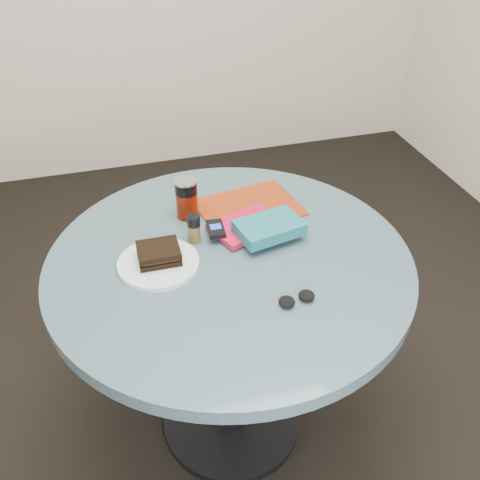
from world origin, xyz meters
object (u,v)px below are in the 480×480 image
object	(u,v)px
sandwich	(159,253)
soda_can	(187,199)
magazine	(249,207)
pepper_grinder	(194,228)
headphones	(297,299)
plate	(159,263)
table	(230,300)
red_book	(246,225)
mp3_player	(216,229)
novel	(269,228)

from	to	relation	value
sandwich	soda_can	bearing A→B (deg)	59.81
magazine	pepper_grinder	bearing A→B (deg)	-157.21
headphones	pepper_grinder	bearing A→B (deg)	120.74
sandwich	pepper_grinder	distance (m)	0.13
plate	table	bearing A→B (deg)	-4.39
sandwich	red_book	bearing A→B (deg)	17.93
headphones	red_book	bearing A→B (deg)	95.46
table	mp3_player	size ratio (longest dim) A/B	11.87
table	headphones	xyz separation A→B (m)	(0.11, -0.22, 0.17)
magazine	novel	size ratio (longest dim) A/B	1.65
pepper_grinder	headphones	bearing A→B (deg)	-59.26
sandwich	pepper_grinder	xyz separation A→B (m)	(0.11, 0.07, 0.01)
headphones	table	bearing A→B (deg)	116.91
table	plate	distance (m)	0.26
mp3_player	red_book	bearing A→B (deg)	7.15
sandwich	novel	bearing A→B (deg)	4.28
red_book	mp3_player	xyz separation A→B (m)	(-0.09, -0.01, 0.01)
plate	soda_can	size ratio (longest dim) A/B	1.77
red_book	novel	xyz separation A→B (m)	(0.05, -0.06, 0.03)
plate	mp3_player	size ratio (longest dim) A/B	2.58
mp3_player	novel	bearing A→B (deg)	-19.72
plate	novel	bearing A→B (deg)	5.79
table	plate	world-z (taller)	plate
mp3_player	plate	bearing A→B (deg)	-154.85
pepper_grinder	red_book	xyz separation A→B (m)	(0.16, 0.01, -0.03)
table	sandwich	distance (m)	0.27
soda_can	pepper_grinder	bearing A→B (deg)	-92.71
plate	red_book	distance (m)	0.29
soda_can	pepper_grinder	world-z (taller)	soda_can
mp3_player	headphones	xyz separation A→B (m)	(0.13, -0.32, -0.02)
table	mp3_player	distance (m)	0.22
table	sandwich	xyz separation A→B (m)	(-0.19, 0.02, 0.20)
pepper_grinder	magazine	xyz separation A→B (m)	(0.20, 0.12, -0.04)
novel	headphones	xyz separation A→B (m)	(-0.02, -0.27, -0.03)
plate	headphones	size ratio (longest dim) A/B	2.16
novel	magazine	bearing A→B (deg)	81.40
table	novel	distance (m)	0.25
pepper_grinder	headphones	world-z (taller)	pepper_grinder
sandwich	soda_can	world-z (taller)	soda_can
pepper_grinder	red_book	bearing A→B (deg)	5.19
soda_can	plate	bearing A→B (deg)	-120.05
table	novel	xyz separation A→B (m)	(0.13, 0.05, 0.20)
sandwich	novel	distance (m)	0.32
red_book	novel	world-z (taller)	novel
red_book	novel	size ratio (longest dim) A/B	1.10
plate	mp3_player	bearing A→B (deg)	25.15
magazine	table	bearing A→B (deg)	-127.79
soda_can	headphones	distance (m)	0.48
table	sandwich	size ratio (longest dim) A/B	8.98
table	plate	xyz separation A→B (m)	(-0.19, 0.01, 0.17)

